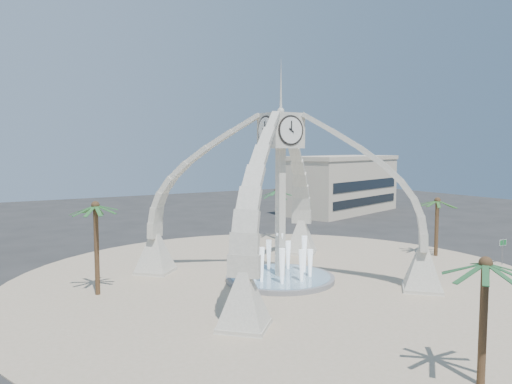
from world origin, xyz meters
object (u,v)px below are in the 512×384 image
palm_west (95,207)px  street_sign (503,246)px  palm_east (437,201)px  palm_south (486,265)px  fountain (280,277)px  clock_tower (280,194)px  palm_north (277,191)px

palm_west → street_sign: (31.30, -8.66, -4.31)m
palm_east → palm_south: bearing=-136.8°
fountain → palm_west: bearing=164.9°
clock_tower → palm_east: size_ratio=3.11×
fountain → palm_west: (-12.40, 3.34, 5.65)m
fountain → palm_east: size_ratio=1.39×
clock_tower → palm_west: clock_tower is taller
palm_east → palm_south: 25.71m
palm_east → street_sign: 6.48m
palm_south → fountain: bearing=83.9°
clock_tower → fountain: bearing=90.0°
fountain → palm_north: size_ratio=1.35×
palm_west → clock_tower: bearing=-15.1°
palm_south → street_sign: size_ratio=2.56×
clock_tower → palm_south: 17.96m
clock_tower → fountain: size_ratio=2.24×
palm_south → street_sign: bearing=31.0°
fountain → palm_west: palm_west is taller
clock_tower → street_sign: clock_tower is taller
palm_west → palm_south: palm_west is taller
fountain → palm_south: size_ratio=1.37×
palm_east → street_sign: palm_east is taller
clock_tower → street_sign: bearing=-15.7°
fountain → street_sign: (18.90, -5.32, 1.34)m
palm_east → palm_north: (-7.88, 14.35, 0.19)m
palm_north → fountain: bearing=-122.4°
palm_north → palm_south: size_ratio=1.02×
clock_tower → street_sign: size_ratio=7.87×
fountain → street_sign: bearing=-15.7°
palm_north → street_sign: (9.93, -19.47, -3.58)m
palm_east → clock_tower: bearing=179.3°
clock_tower → palm_north: size_ratio=3.03×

